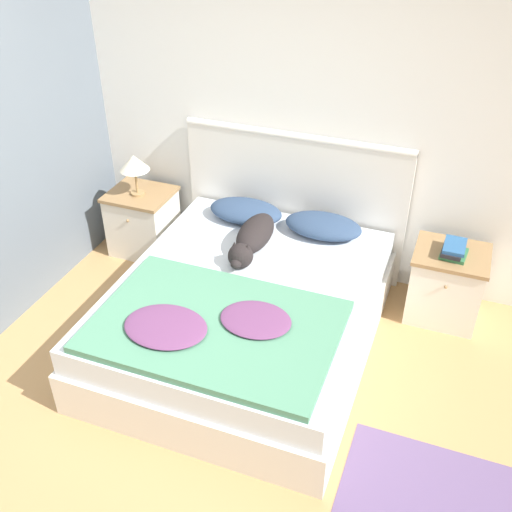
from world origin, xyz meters
TOP-DOWN VIEW (x-y plane):
  - ground_plane at (0.00, 0.00)m, footprint 16.00×16.00m
  - wall_back at (0.00, 2.13)m, footprint 9.00×0.06m
  - wall_side_left at (-1.56, 1.05)m, footprint 0.06×3.10m
  - bed at (0.14, 1.02)m, footprint 1.68×2.04m
  - headboard at (0.14, 2.06)m, footprint 1.76×0.06m
  - nightstand_left at (-1.10, 1.81)m, footprint 0.51×0.46m
  - nightstand_right at (1.38, 1.81)m, footprint 0.51×0.46m
  - pillow_left at (-0.17, 1.81)m, footprint 0.58×0.35m
  - pillow_right at (0.45, 1.81)m, footprint 0.58×0.35m
  - quilt at (0.13, 0.54)m, footprint 1.45×0.99m
  - dog at (0.03, 1.44)m, footprint 0.23×0.73m
  - book_stack at (1.38, 1.78)m, footprint 0.19×0.24m
  - table_lamp at (-1.10, 1.78)m, footprint 0.24×0.24m
  - rug at (1.64, 0.19)m, footprint 1.20×0.78m

SIDE VIEW (x-z plane):
  - ground_plane at x=0.00m, z-range 0.00..0.00m
  - rug at x=1.64m, z-range 0.00..0.00m
  - bed at x=0.14m, z-range 0.00..0.49m
  - nightstand_left at x=-1.10m, z-range 0.00..0.55m
  - nightstand_right at x=1.38m, z-range 0.00..0.55m
  - quilt at x=0.13m, z-range 0.48..0.57m
  - pillow_left at x=-0.17m, z-range 0.50..0.64m
  - pillow_right at x=0.45m, z-range 0.50..0.64m
  - book_stack at x=1.38m, z-range 0.55..0.63m
  - dog at x=0.03m, z-range 0.49..0.69m
  - headboard at x=0.14m, z-range 0.02..1.18m
  - table_lamp at x=-1.10m, z-range 0.65..0.99m
  - wall_back at x=0.00m, z-range 0.00..2.55m
  - wall_side_left at x=-1.56m, z-range 0.00..2.55m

